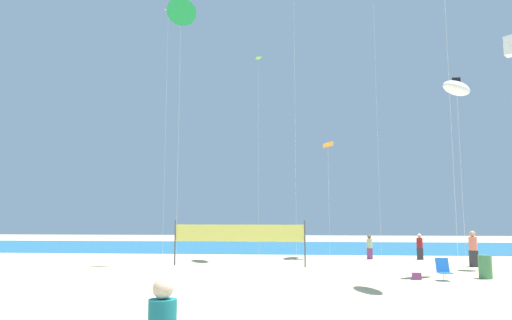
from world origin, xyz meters
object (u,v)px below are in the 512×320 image
Objects in this scene: beachgoer_coral_shirt at (473,248)px; kite_white_box at (512,46)px; folding_beach_chair at (443,269)px; kite_lime_diamond at (258,67)px; kite_orange_diamond at (328,144)px; beach_handbag at (417,276)px; beachgoer_sage_shirt at (370,246)px; kite_green_delta at (181,13)px; trash_barrel at (485,267)px; kite_magenta_diamond at (168,19)px; kite_white_inflatable at (457,88)px; beachgoer_maroon_shirt at (420,246)px; volleyball_net at (239,235)px.

kite_white_box reaches higher than beachgoer_coral_shirt.
folding_beach_chair is at bearing -138.49° from kite_white_box.
kite_white_box is at bearing -32.73° from kite_lime_diamond.
folding_beach_chair is at bearing -68.28° from kite_orange_diamond.
beach_handbag is 0.02× the size of kite_lime_diamond.
beachgoer_sage_shirt is 18.00m from kite_green_delta.
beachgoer_coral_shirt is 1.92× the size of trash_barrel.
beachgoer_coral_shirt is 5.34m from trash_barrel.
kite_magenta_diamond is (-15.53, 13.24, 17.01)m from folding_beach_chair.
beach_handbag is (-2.94, -0.63, -0.34)m from trash_barrel.
beachgoer_sage_shirt is at bearing 109.72° from trash_barrel.
kite_orange_diamond is 0.85× the size of kite_white_inflatable.
kite_orange_diamond is (-2.48, -0.25, 6.39)m from beachgoer_sage_shirt.
folding_beach_chair is 26.57m from kite_magenta_diamond.
kite_green_delta is at bearing -150.78° from kite_orange_diamond.
beach_handbag is 0.02× the size of kite_magenta_diamond.
trash_barrel is 0.05× the size of kite_magenta_diamond.
kite_magenta_diamond is at bearing 144.78° from kite_white_inflatable.
kite_magenta_diamond reaches higher than beach_handbag.
beachgoer_maroon_shirt is 4.67m from beachgoer_coral_shirt.
beachgoer_maroon_shirt is 11.62m from kite_white_inflatable.
kite_magenta_diamond is (-11.54, 3.21, 10.28)m from kite_orange_diamond.
beachgoer_sage_shirt is 0.10× the size of kite_green_delta.
volleyball_net reaches higher than beachgoer_sage_shirt.
kite_magenta_diamond reaches higher than kite_green_delta.
kite_lime_diamond is 1.65× the size of kite_white_inflatable.
folding_beach_chair is 0.05× the size of kite_magenta_diamond.
beachgoer_sage_shirt is 1.57× the size of trash_barrel.
kite_white_inflatable is at bearing -58.50° from kite_orange_diamond.
kite_green_delta reaches higher than kite_white_inflatable.
trash_barrel is 0.06× the size of kite_green_delta.
beachgoer_sage_shirt is at bearing 24.48° from kite_green_delta.
kite_green_delta reaches higher than volleyball_net.
beachgoer_maroon_shirt is at bearing 2.36° from kite_orange_diamond.
kite_orange_diamond is at bearing 44.35° from volleyball_net.
kite_magenta_diamond is at bearing -42.26° from beachgoer_coral_shirt.
kite_white_inflatable reaches higher than trash_barrel.
beachgoer_coral_shirt reaches higher than beachgoer_maroon_shirt.
beachgoer_maroon_shirt is 0.22× the size of volleyball_net.
kite_magenta_diamond is (-17.05, 2.99, 16.63)m from beachgoer_maroon_shirt.
kite_orange_diamond is (-5.51, -0.23, 6.35)m from beachgoer_maroon_shirt.
beachgoer_sage_shirt is 1.71× the size of folding_beach_chair.
kite_magenta_diamond reaches higher than volleyball_net.
folding_beach_chair is at bearing -62.86° from beachgoer_sage_shirt.
kite_white_inflatable is at bearing 134.42° from trash_barrel.
beachgoer_sage_shirt is 9.17m from volleyball_net.
kite_white_inflatable reaches higher than beach_handbag.
beachgoer_maroon_shirt reaches higher than folding_beach_chair.
kite_white_inflatable is 6.01m from kite_white_box.
beachgoer_sage_shirt is 13.74m from kite_white_box.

